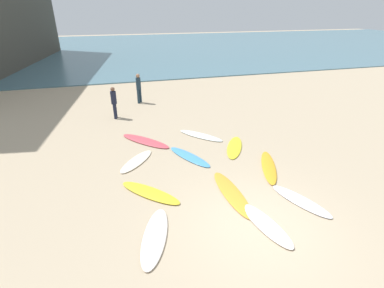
% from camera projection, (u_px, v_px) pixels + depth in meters
% --- Properties ---
extents(ground_plane, '(120.00, 120.00, 0.00)m').
position_uv_depth(ground_plane, '(256.00, 226.00, 7.66)').
color(ground_plane, tan).
extents(ocean_water, '(120.00, 40.00, 0.08)m').
position_uv_depth(ocean_water, '(132.00, 48.00, 39.72)').
color(ocean_water, slate).
rests_on(ocean_water, ground_plane).
extents(surfboard_0, '(1.92, 1.99, 0.09)m').
position_uv_depth(surfboard_0, '(150.00, 193.00, 8.94)').
color(surfboard_0, yellow).
rests_on(surfboard_0, ground_plane).
extents(surfboard_1, '(0.92, 2.03, 0.08)m').
position_uv_depth(surfboard_1, '(266.00, 225.00, 7.64)').
color(surfboard_1, silver).
rests_on(surfboard_1, ground_plane).
extents(surfboard_2, '(0.65, 2.59, 0.06)m').
position_uv_depth(surfboard_2, '(232.00, 193.00, 8.94)').
color(surfboard_2, gold).
rests_on(surfboard_2, ground_plane).
extents(surfboard_3, '(1.44, 2.18, 0.07)m').
position_uv_depth(surfboard_3, '(189.00, 157.00, 11.09)').
color(surfboard_3, '#489BE1').
rests_on(surfboard_3, ground_plane).
extents(surfboard_4, '(1.86, 2.02, 0.07)m').
position_uv_depth(surfboard_4, '(201.00, 136.00, 12.90)').
color(surfboard_4, white).
rests_on(surfboard_4, ground_plane).
extents(surfboard_5, '(1.64, 1.84, 0.07)m').
position_uv_depth(surfboard_5, '(137.00, 161.00, 10.78)').
color(surfboard_5, '#F6E5CA').
rests_on(surfboard_5, ground_plane).
extents(surfboard_6, '(1.23, 2.05, 0.07)m').
position_uv_depth(surfboard_6, '(301.00, 201.00, 8.58)').
color(surfboard_6, white).
rests_on(surfboard_6, ground_plane).
extents(surfboard_7, '(2.12, 2.28, 0.08)m').
position_uv_depth(surfboard_7, '(145.00, 141.00, 12.37)').
color(surfboard_7, '#D44A56').
rests_on(surfboard_7, ground_plane).
extents(surfboard_8, '(1.53, 2.16, 0.07)m').
position_uv_depth(surfboard_8, '(234.00, 147.00, 11.84)').
color(surfboard_8, yellow).
rests_on(surfboard_8, ground_plane).
extents(surfboard_9, '(1.24, 2.25, 0.08)m').
position_uv_depth(surfboard_9, '(155.00, 236.00, 7.24)').
color(surfboard_9, silver).
rests_on(surfboard_9, ground_plane).
extents(surfboard_10, '(1.39, 2.41, 0.08)m').
position_uv_depth(surfboard_10, '(269.00, 167.00, 10.39)').
color(surfboard_10, gold).
rests_on(surfboard_10, ground_plane).
extents(beachgoer_near, '(0.33, 0.34, 1.64)m').
position_uv_depth(beachgoer_near, '(114.00, 101.00, 14.62)').
color(beachgoer_near, '#191E33').
rests_on(beachgoer_near, ground_plane).
extents(beachgoer_mid, '(0.40, 0.40, 1.75)m').
position_uv_depth(beachgoer_mid, '(139.00, 87.00, 16.96)').
color(beachgoer_mid, '#1E3342').
rests_on(beachgoer_mid, ground_plane).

